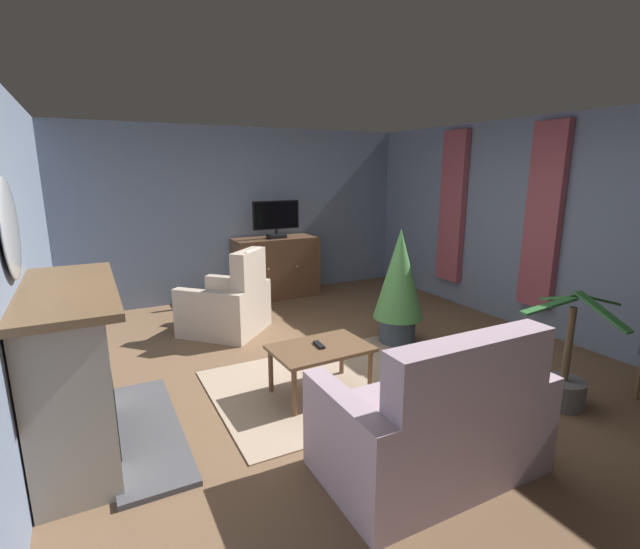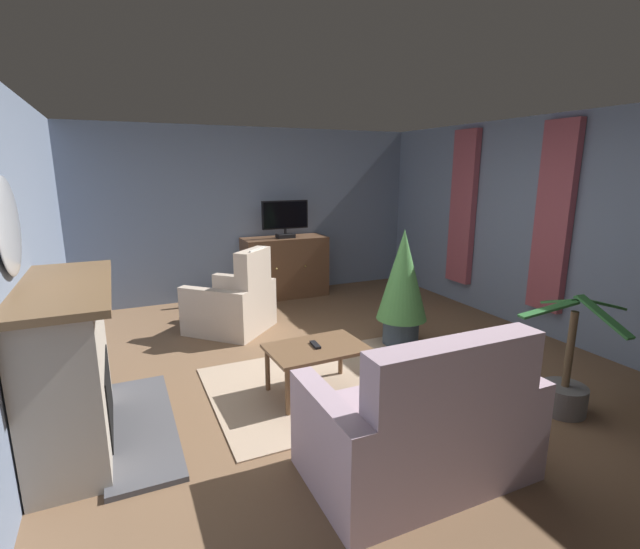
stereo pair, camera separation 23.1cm
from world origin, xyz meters
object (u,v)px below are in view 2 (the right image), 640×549
at_px(television, 285,218).
at_px(coffee_table, 316,352).
at_px(fireplace, 72,369).
at_px(wall_mirror_oval, 9,227).
at_px(tv_remote, 315,345).
at_px(potted_plant_leafy_by_curtain, 565,388).
at_px(armchair_near_window, 234,305).
at_px(sofa_floral, 422,428).
at_px(potted_plant_small_fern_corner, 403,282).
at_px(tv_cabinet, 285,268).

height_order(television, coffee_table, television).
distance_m(fireplace, television, 4.14).
bearing_deg(wall_mirror_oval, tv_remote, -1.12).
relative_size(television, potted_plant_leafy_by_curtain, 0.71).
distance_m(tv_remote, armchair_near_window, 1.94).
height_order(sofa_floral, potted_plant_leafy_by_curtain, sofa_floral).
xyz_separation_m(potted_plant_small_fern_corner, potted_plant_leafy_by_curtain, (0.38, -1.82, -0.52)).
height_order(armchair_near_window, potted_plant_leafy_by_curtain, armchair_near_window).
bearing_deg(tv_cabinet, television, -90.00).
relative_size(armchair_near_window, potted_plant_small_fern_corner, 0.91).
height_order(fireplace, armchair_near_window, fireplace).
bearing_deg(television, tv_cabinet, 90.00).
xyz_separation_m(television, potted_plant_leafy_by_curtain, (0.89, -4.22, -1.03)).
relative_size(wall_mirror_oval, potted_plant_small_fern_corner, 0.53).
relative_size(tv_cabinet, sofa_floral, 0.90).
relative_size(wall_mirror_oval, potted_plant_leafy_by_curtain, 0.69).
bearing_deg(armchair_near_window, tv_cabinet, 47.27).
xyz_separation_m(coffee_table, potted_plant_small_fern_corner, (1.36, 0.69, 0.34)).
distance_m(wall_mirror_oval, tv_cabinet, 4.45).
height_order(wall_mirror_oval, armchair_near_window, wall_mirror_oval).
distance_m(television, tv_remote, 3.28).
bearing_deg(sofa_floral, coffee_table, 97.22).
bearing_deg(potted_plant_small_fern_corner, tv_remote, -153.89).
bearing_deg(fireplace, wall_mirror_oval, 180.00).
height_order(coffee_table, armchair_near_window, armchair_near_window).
bearing_deg(potted_plant_leafy_by_curtain, sofa_floral, -173.78).
distance_m(tv_cabinet, armchair_near_window, 1.65).
distance_m(wall_mirror_oval, television, 4.27).
height_order(wall_mirror_oval, coffee_table, wall_mirror_oval).
bearing_deg(potted_plant_leafy_by_curtain, coffee_table, 146.96).
xyz_separation_m(wall_mirror_oval, tv_cabinet, (2.98, 3.08, -1.16)).
relative_size(coffee_table, potted_plant_leafy_by_curtain, 0.85).
distance_m(fireplace, wall_mirror_oval, 1.06).
relative_size(tv_cabinet, potted_plant_small_fern_corner, 0.97).
relative_size(tv_remote, potted_plant_leafy_by_curtain, 0.17).
bearing_deg(coffee_table, sofa_floral, -82.78).
relative_size(wall_mirror_oval, television, 0.98).
distance_m(fireplace, tv_remote, 1.89).
distance_m(wall_mirror_oval, armchair_near_window, 2.94).
bearing_deg(sofa_floral, armchair_near_window, 97.68).
bearing_deg(fireplace, potted_plant_leafy_by_curtain, -18.17).
xyz_separation_m(tv_cabinet, armchair_near_window, (-1.12, -1.21, -0.12)).
height_order(television, armchair_near_window, television).
bearing_deg(sofa_floral, fireplace, 146.45).
relative_size(coffee_table, armchair_near_window, 0.72).
height_order(wall_mirror_oval, tv_remote, wall_mirror_oval).
bearing_deg(tv_remote, wall_mirror_oval, -87.15).
distance_m(fireplace, coffee_table, 1.90).
bearing_deg(coffee_table, armchair_near_window, 97.98).
bearing_deg(potted_plant_small_fern_corner, potted_plant_leafy_by_curtain, -78.24).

